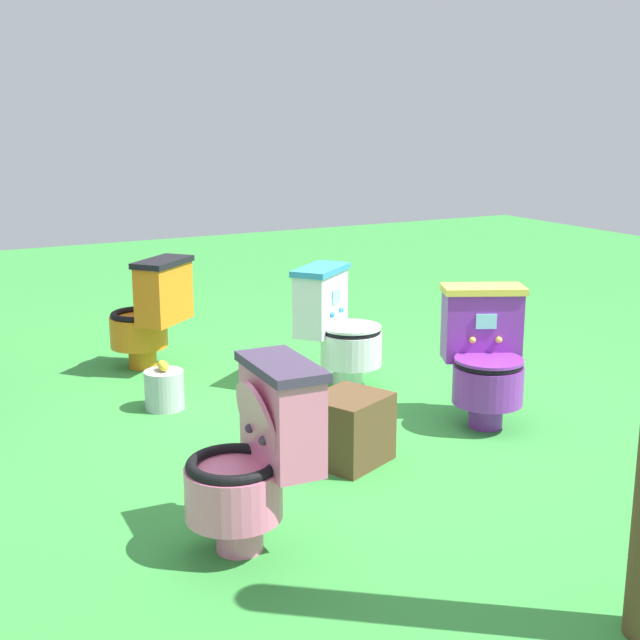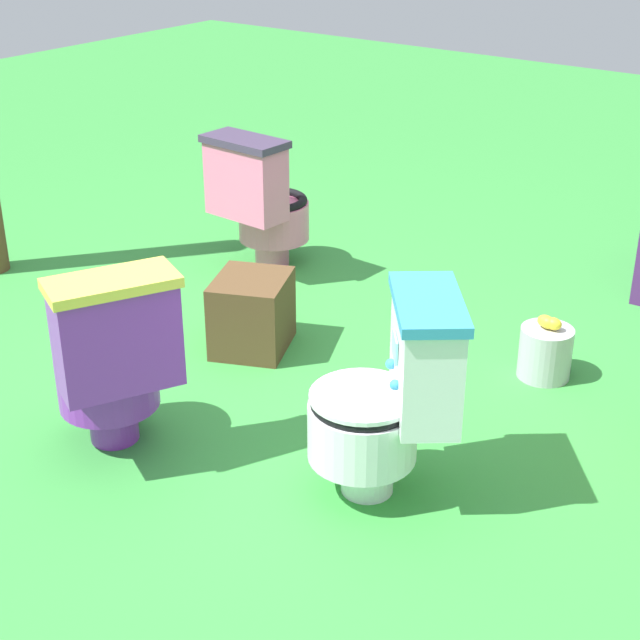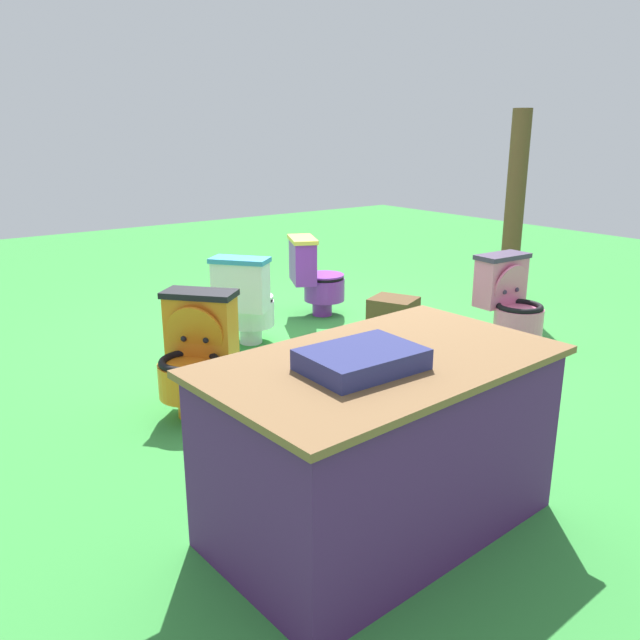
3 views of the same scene
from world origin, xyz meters
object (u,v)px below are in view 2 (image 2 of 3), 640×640
at_px(toilet_white, 390,397).
at_px(lemon_bucket, 545,351).
at_px(toilet_purple, 112,359).
at_px(small_crate, 252,313).
at_px(toilet_pink, 261,201).

xyz_separation_m(toilet_white, lemon_bucket, (0.08, 1.07, -0.25)).
relative_size(toilet_purple, small_crate, 2.05).
bearing_deg(small_crate, toilet_pink, 127.07).
xyz_separation_m(toilet_purple, small_crate, (-0.13, 0.91, -0.20)).
relative_size(toilet_pink, lemon_bucket, 2.63).
height_order(toilet_purple, toilet_pink, same).
height_order(toilet_white, toilet_purple, same).
relative_size(toilet_purple, toilet_pink, 1.00).
bearing_deg(toilet_pink, toilet_white, -35.26).
bearing_deg(lemon_bucket, toilet_purple, -125.21).
bearing_deg(toilet_pink, small_crate, -50.22).
bearing_deg(toilet_pink, lemon_bucket, -3.72).
relative_size(toilet_white, toilet_pink, 1.00).
bearing_deg(toilet_purple, small_crate, 34.19).
xyz_separation_m(toilet_white, toilet_pink, (-1.61, 1.26, 0.00)).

